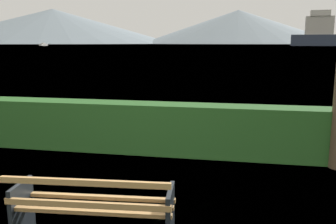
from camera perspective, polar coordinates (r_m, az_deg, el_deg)
The scene contains 5 objects.
water_surface at distance 310.10m, azimuth 10.68°, elevation 10.26°, with size 620.00×620.00×0.00m, color slate.
park_bench at distance 4.29m, azimuth -11.65°, elevation -14.55°, with size 1.84×0.71×0.87m.
hedge_row at distance 7.49m, azimuth -1.36°, elevation -2.57°, with size 13.90×0.61×1.03m, color #285B23.
fishing_boat_near at distance 242.28m, azimuth -18.89°, elevation 9.92°, with size 2.37×6.72×1.88m.
distant_hills at distance 567.27m, azimuth 5.87°, elevation 13.67°, with size 909.73×390.22×80.48m.
Camera 1 is at (1.54, -3.63, 2.25)m, focal length 38.99 mm.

